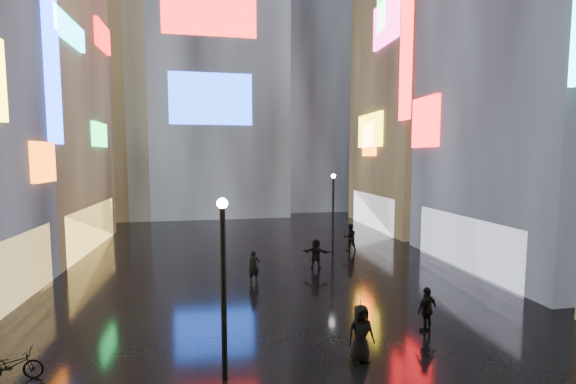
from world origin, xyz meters
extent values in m
plane|color=black|center=(0.00, 20.00, 0.00)|extent=(140.00, 140.00, 0.00)
cube|color=#FF5B0C|center=(-10.85, 18.32, 6.06)|extent=(0.25, 2.24, 1.94)
cube|color=#143DFF|center=(-10.85, 20.00, 11.00)|extent=(0.25, 1.40, 8.00)
cube|color=black|center=(-16.00, 26.00, 11.00)|extent=(10.00, 12.00, 22.00)
cube|color=#FFC659|center=(-11.10, 26.00, 1.50)|extent=(0.20, 10.00, 3.00)
cube|color=#1AED51|center=(-10.85, 27.82, 7.91)|extent=(0.25, 3.00, 1.71)
cube|color=#1ADEFB|center=(-10.85, 22.61, 13.61)|extent=(0.25, 4.84, 1.37)
cube|color=#FF0C11|center=(-10.85, 29.70, 15.31)|extent=(0.25, 3.32, 1.94)
cube|color=black|center=(16.00, 17.00, 15.00)|extent=(10.00, 12.00, 30.00)
cube|color=white|center=(11.10, 17.00, 1.50)|extent=(0.20, 9.00, 3.00)
cube|color=#FF0C11|center=(10.85, 21.12, 8.58)|extent=(0.25, 2.99, 3.26)
cube|color=#FF0C11|center=(10.85, 24.00, 14.00)|extent=(0.25, 1.40, 10.00)
cube|color=black|center=(16.00, 30.00, 14.00)|extent=(10.00, 12.00, 28.00)
cube|color=white|center=(11.10, 30.00, 1.50)|extent=(0.20, 9.00, 3.00)
cube|color=yellow|center=(10.85, 30.32, 8.66)|extent=(0.25, 4.92, 2.91)
cube|color=#FF3296|center=(10.85, 27.51, 17.02)|extent=(0.25, 4.36, 3.46)
cube|color=#FF5B0C|center=(10.85, 30.44, 7.84)|extent=(0.25, 2.63, 2.87)
cube|color=#1AED51|center=(10.85, 28.19, 17.94)|extent=(0.25, 1.69, 2.90)
cube|color=black|center=(-3.00, 44.00, 21.00)|extent=(16.00, 14.00, 42.00)
cube|color=#FF1414|center=(-3.00, 36.90, 21.00)|extent=(9.00, 0.20, 6.00)
cube|color=#194CFF|center=(-3.00, 36.90, 12.00)|extent=(8.00, 0.20, 5.00)
cube|color=black|center=(9.00, 46.00, 17.00)|extent=(12.00, 12.00, 34.00)
cube|color=black|center=(-14.00, 42.00, 13.00)|extent=(10.00, 10.00, 26.00)
cylinder|color=black|center=(-2.50, 8.42, 2.50)|extent=(0.16, 0.16, 5.00)
sphere|color=white|center=(-2.50, 8.42, 5.05)|extent=(0.30, 0.30, 0.30)
cylinder|color=black|center=(5.05, 22.42, 2.50)|extent=(0.16, 0.16, 5.00)
sphere|color=white|center=(5.05, 22.42, 5.05)|extent=(0.30, 0.30, 0.30)
imported|color=black|center=(4.75, 10.11, 0.82)|extent=(1.05, 0.72, 1.65)
imported|color=black|center=(1.67, 8.66, 0.89)|extent=(0.90, 0.63, 1.77)
imported|color=black|center=(2.86, 18.58, 0.85)|extent=(1.64, 1.09, 1.69)
imported|color=black|center=(-0.84, 16.81, 0.80)|extent=(0.62, 0.45, 1.59)
imported|color=black|center=(6.17, 22.16, 0.92)|extent=(0.94, 0.76, 1.83)
imported|color=black|center=(-0.73, 4.45, 2.21)|extent=(0.95, 0.97, 0.80)
imported|color=black|center=(1.67, 8.66, 2.23)|extent=(1.21, 1.20, 0.91)
imported|color=black|center=(-8.43, 9.51, 0.44)|extent=(1.68, 0.63, 0.87)
camera|label=1|loc=(-2.67, -2.16, 6.31)|focal=24.00mm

